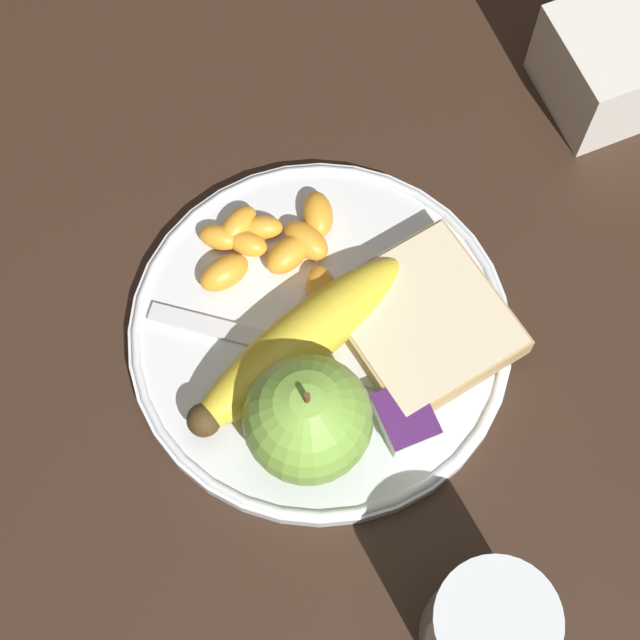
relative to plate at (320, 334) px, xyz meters
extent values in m
plane|color=#332116|center=(0.00, 0.00, -0.01)|extent=(3.00, 3.00, 0.00)
cylinder|color=silver|center=(0.00, 0.00, 0.00)|extent=(0.25, 0.25, 0.01)
torus|color=silver|center=(0.00, 0.00, 0.00)|extent=(0.25, 0.25, 0.01)
cylinder|color=silver|center=(-0.21, -0.01, 0.03)|extent=(0.07, 0.07, 0.09)
cylinder|color=#F4A81E|center=(-0.21, -0.01, 0.03)|extent=(0.06, 0.06, 0.07)
sphere|color=#84BC47|center=(-0.06, 0.03, 0.04)|extent=(0.08, 0.08, 0.08)
cylinder|color=brown|center=(-0.06, 0.03, 0.09)|extent=(0.00, 0.00, 0.01)
ellipsoid|color=yellow|center=(-0.01, 0.02, 0.02)|extent=(0.09, 0.17, 0.04)
sphere|color=#473319|center=(-0.03, 0.09, 0.02)|extent=(0.02, 0.02, 0.02)
cube|color=tan|center=(-0.02, -0.06, 0.02)|extent=(0.12, 0.11, 0.02)
cube|color=beige|center=(-0.02, -0.06, 0.02)|extent=(0.11, 0.11, 0.02)
cube|color=silver|center=(0.02, 0.05, 0.01)|extent=(0.08, 0.10, 0.00)
cube|color=silver|center=(-0.03, -0.02, 0.01)|extent=(0.05, 0.06, 0.00)
cube|color=silver|center=(-0.08, -0.03, 0.01)|extent=(0.04, 0.03, 0.02)
cube|color=#4C1E60|center=(-0.08, -0.03, 0.02)|extent=(0.04, 0.03, 0.00)
ellipsoid|color=#F9A32D|center=(0.08, 0.01, 0.01)|extent=(0.03, 0.03, 0.01)
ellipsoid|color=#F9A32D|center=(0.02, -0.01, 0.01)|extent=(0.04, 0.03, 0.02)
ellipsoid|color=#F9A32D|center=(0.08, 0.04, 0.01)|extent=(0.03, 0.03, 0.02)
ellipsoid|color=#F9A32D|center=(0.06, -0.01, 0.01)|extent=(0.04, 0.03, 0.02)
ellipsoid|color=#F9A32D|center=(0.09, 0.02, 0.01)|extent=(0.03, 0.04, 0.02)
ellipsoid|color=#F9A32D|center=(0.07, 0.02, 0.01)|extent=(0.03, 0.03, 0.02)
ellipsoid|color=#F9A32D|center=(0.07, -0.03, 0.01)|extent=(0.04, 0.03, 0.02)
ellipsoid|color=#F9A32D|center=(0.06, 0.04, 0.01)|extent=(0.03, 0.04, 0.02)
ellipsoid|color=#F9A32D|center=(0.05, 0.00, 0.01)|extent=(0.03, 0.04, 0.02)
cube|color=silver|center=(0.10, -0.26, 0.03)|extent=(0.08, 0.08, 0.07)
camera|label=1|loc=(-0.23, 0.09, 0.65)|focal=60.00mm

